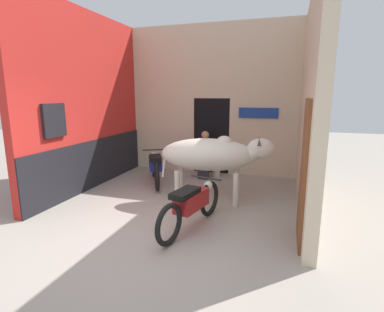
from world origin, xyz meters
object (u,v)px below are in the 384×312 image
plastic_stool (216,167)px  shopkeeper_seated (205,154)px  motorcycle_near (191,204)px  motorcycle_far (155,166)px  cow (213,155)px

plastic_stool → shopkeeper_seated: bearing=-143.6°
motorcycle_near → plastic_stool: motorcycle_near is taller
motorcycle_far → motorcycle_near: bearing=-53.1°
shopkeeper_seated → cow: bearing=-69.4°
cow → shopkeeper_seated: size_ratio=1.87×
shopkeeper_seated → plastic_stool: size_ratio=2.63×
motorcycle_near → shopkeeper_seated: 3.06m
motorcycle_near → cow: bearing=89.1°
motorcycle_near → motorcycle_far: bearing=126.9°
motorcycle_far → shopkeeper_seated: shopkeeper_seated is taller
cow → plastic_stool: bearing=100.6°
motorcycle_near → shopkeeper_seated: size_ratio=1.53×
shopkeeper_seated → plastic_stool: bearing=36.4°
plastic_stool → motorcycle_near: bearing=-84.2°
motorcycle_far → shopkeeper_seated: size_ratio=1.37×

